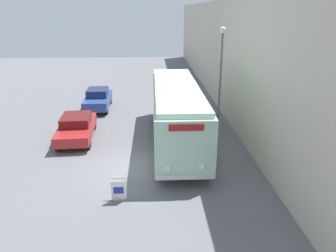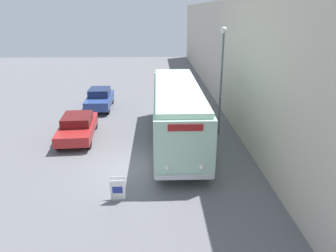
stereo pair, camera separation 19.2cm
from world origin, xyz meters
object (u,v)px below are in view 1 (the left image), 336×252
(sign_board, at_px, (119,190))
(streetlamp, at_px, (221,67))
(parked_car_near, at_px, (76,127))
(vintage_bus, at_px, (176,110))
(parked_car_mid, at_px, (98,99))

(sign_board, relative_size, streetlamp, 0.15)
(streetlamp, distance_m, parked_car_near, 9.14)
(vintage_bus, bearing_deg, streetlamp, 22.24)
(streetlamp, relative_size, parked_car_mid, 1.46)
(sign_board, distance_m, parked_car_near, 7.53)
(sign_board, xyz_separation_m, streetlamp, (5.37, 7.22, 3.68))
(parked_car_near, relative_size, parked_car_mid, 1.09)
(vintage_bus, xyz_separation_m, parked_car_near, (-5.84, 0.71, -1.15))
(sign_board, xyz_separation_m, parked_car_near, (-3.11, 6.85, 0.27))
(streetlamp, bearing_deg, sign_board, -126.64)
(vintage_bus, distance_m, parked_car_near, 5.99)
(parked_car_mid, bearing_deg, streetlamp, -37.23)
(streetlamp, relative_size, parked_car_near, 1.34)
(vintage_bus, height_order, sign_board, vintage_bus)
(vintage_bus, relative_size, parked_car_mid, 2.54)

